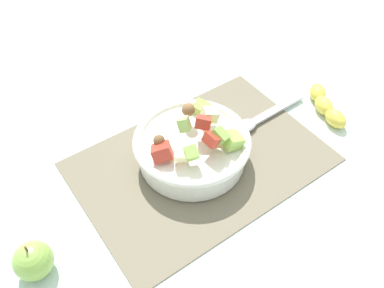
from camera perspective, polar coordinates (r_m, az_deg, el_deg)
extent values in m
plane|color=silver|center=(0.85, 1.24, -2.54)|extent=(2.40, 2.40, 0.00)
cube|color=#756B56|center=(0.84, 1.24, -2.40)|extent=(0.50, 0.34, 0.01)
cylinder|color=white|center=(0.82, 0.00, -0.77)|extent=(0.22, 0.22, 0.05)
torus|color=white|center=(0.80, 0.00, 0.53)|extent=(0.23, 0.23, 0.02)
cube|color=#A3CC6B|center=(0.77, -1.10, 2.75)|extent=(0.03, 0.04, 0.04)
cube|color=#8CB74C|center=(0.74, -0.08, -1.25)|extent=(0.03, 0.03, 0.03)
cube|color=#8CB74C|center=(0.76, 3.76, 1.07)|extent=(0.04, 0.04, 0.04)
cube|color=beige|center=(0.81, 2.49, 4.09)|extent=(0.04, 0.04, 0.03)
cube|color=#9EC656|center=(0.86, 1.22, 4.95)|extent=(0.05, 0.05, 0.03)
sphere|color=brown|center=(0.81, -0.51, 4.77)|extent=(0.04, 0.04, 0.04)
sphere|color=brown|center=(0.77, -4.61, 0.49)|extent=(0.03, 0.03, 0.03)
cube|color=#BC3828|center=(0.75, 2.80, 0.57)|extent=(0.04, 0.03, 0.03)
cube|color=#9EC656|center=(0.79, 5.59, 0.55)|extent=(0.04, 0.04, 0.04)
cube|color=beige|center=(0.75, -1.60, -1.43)|extent=(0.04, 0.04, 0.03)
cube|color=#BC3828|center=(0.78, 1.56, 3.01)|extent=(0.05, 0.04, 0.03)
cube|color=#BC3828|center=(0.76, -4.22, -1.09)|extent=(0.05, 0.06, 0.05)
ellipsoid|color=#B7B7BC|center=(0.91, 7.42, 2.49)|extent=(0.06, 0.04, 0.01)
cube|color=#B7B7BC|center=(0.96, 11.71, 4.75)|extent=(0.16, 0.02, 0.01)
sphere|color=#8CB74C|center=(0.74, -21.21, -14.87)|extent=(0.07, 0.07, 0.07)
cylinder|color=brown|center=(0.70, -22.07, -13.38)|extent=(0.00, 0.00, 0.01)
ellipsoid|color=yellow|center=(1.02, 17.01, 6.89)|extent=(0.06, 0.07, 0.04)
ellipsoid|color=yellow|center=(0.99, 17.86, 5.12)|extent=(0.05, 0.06, 0.04)
ellipsoid|color=yellow|center=(0.96, 19.36, 3.35)|extent=(0.04, 0.06, 0.04)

